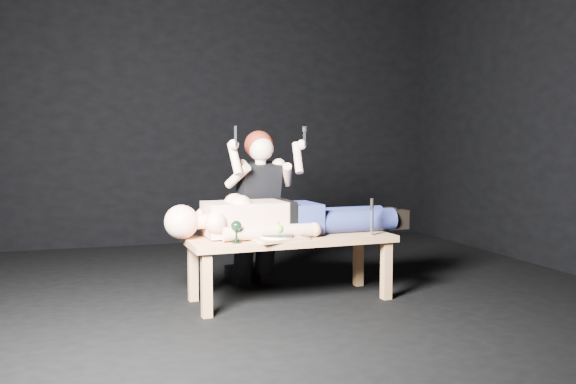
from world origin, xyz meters
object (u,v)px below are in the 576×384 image
(table, at_px, (290,268))
(serving_tray, at_px, (276,239))
(carving_knife, at_px, (372,217))
(kneeling_woman, at_px, (255,207))
(goblet, at_px, (236,232))
(lying_man, at_px, (292,213))

(table, relative_size, serving_tray, 4.40)
(table, relative_size, carving_knife, 5.53)
(kneeling_woman, xyz_separation_m, goblet, (-0.29, -0.68, -0.09))
(carving_knife, bearing_deg, lying_man, 151.96)
(serving_tray, bearing_deg, kneeling_woman, 88.47)
(goblet, xyz_separation_m, carving_knife, (0.97, 0.05, 0.06))
(goblet, bearing_deg, serving_tray, 6.40)
(table, height_order, kneeling_woman, kneeling_woman)
(kneeling_woman, relative_size, serving_tray, 3.78)
(kneeling_woman, bearing_deg, carving_knife, -50.02)
(table, xyz_separation_m, kneeling_woman, (-0.13, 0.49, 0.38))
(goblet, bearing_deg, kneeling_woman, 66.62)
(lying_man, height_order, kneeling_woman, kneeling_woman)
(table, height_order, carving_knife, carving_knife)
(table, relative_size, goblet, 9.72)
(kneeling_woman, relative_size, carving_knife, 4.75)
(table, bearing_deg, goblet, -159.06)
(serving_tray, relative_size, goblet, 2.21)
(serving_tray, distance_m, goblet, 0.29)
(lying_man, distance_m, kneeling_woman, 0.42)
(lying_man, xyz_separation_m, goblet, (-0.46, -0.29, -0.07))
(goblet, bearing_deg, table, 24.06)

